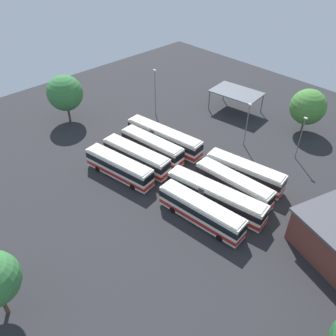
{
  "coord_description": "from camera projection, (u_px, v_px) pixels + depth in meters",
  "views": [
    {
      "loc": [
        29.26,
        -30.77,
        34.87
      ],
      "look_at": [
        -1.98,
        -0.91,
        1.54
      ],
      "focal_mm": 37.11,
      "sensor_mm": 36.0,
      "label": 1
    }
  ],
  "objects": [
    {
      "name": "ground_plane",
      "position": [
        181.0,
        179.0,
        54.88
      ],
      "size": [
        96.13,
        96.13,
        0.0
      ],
      "primitive_type": "plane",
      "color": "#28282B"
    },
    {
      "name": "bus_row0_slot0",
      "position": [
        119.0,
        167.0,
        54.23
      ],
      "size": [
        12.42,
        4.51,
        3.52
      ],
      "color": "silver",
      "rests_on": "ground_plane"
    },
    {
      "name": "bus_row0_slot1",
      "position": [
        136.0,
        157.0,
        56.44
      ],
      "size": [
        12.65,
        4.36,
        3.52
      ],
      "color": "silver",
      "rests_on": "ground_plane"
    },
    {
      "name": "bus_row0_slot2",
      "position": [
        152.0,
        147.0,
        58.77
      ],
      "size": [
        12.27,
        3.82,
        3.52
      ],
      "color": "silver",
      "rests_on": "ground_plane"
    },
    {
      "name": "bus_row0_slot3",
      "position": [
        164.0,
        137.0,
        61.03
      ],
      "size": [
        15.19,
        4.52,
        3.52
      ],
      "color": "silver",
      "rests_on": "ground_plane"
    },
    {
      "name": "bus_row1_slot0",
      "position": [
        201.0,
        211.0,
        46.5
      ],
      "size": [
        12.92,
        3.79,
        3.52
      ],
      "color": "silver",
      "rests_on": "ground_plane"
    },
    {
      "name": "bus_row1_slot1",
      "position": [
        215.0,
        196.0,
        48.85
      ],
      "size": [
        15.2,
        4.96,
        3.52
      ],
      "color": "silver",
      "rests_on": "ground_plane"
    },
    {
      "name": "bus_row1_slot2",
      "position": [
        233.0,
        185.0,
        50.81
      ],
      "size": [
        12.42,
        3.25,
        3.52
      ],
      "color": "silver",
      "rests_on": "ground_plane"
    },
    {
      "name": "bus_row1_slot3",
      "position": [
        245.0,
        173.0,
        53.14
      ],
      "size": [
        12.6,
        4.59,
        3.52
      ],
      "color": "silver",
      "rests_on": "ground_plane"
    },
    {
      "name": "maintenance_shelter",
      "position": [
        237.0,
        93.0,
        70.3
      ],
      "size": [
        10.45,
        7.46,
        4.24
      ],
      "color": "slate",
      "rests_on": "ground_plane"
    },
    {
      "name": "lamp_post_by_building",
      "position": [
        247.0,
        123.0,
        59.76
      ],
      "size": [
        0.56,
        0.28,
        8.18
      ],
      "color": "slate",
      "rests_on": "ground_plane"
    },
    {
      "name": "lamp_post_mid_lot",
      "position": [
        301.0,
        136.0,
        56.77
      ],
      "size": [
        0.56,
        0.28,
        7.79
      ],
      "color": "slate",
      "rests_on": "ground_plane"
    },
    {
      "name": "lamp_post_far_corner",
      "position": [
        155.0,
        91.0,
        68.34
      ],
      "size": [
        0.56,
        0.28,
        9.52
      ],
      "color": "slate",
      "rests_on": "ground_plane"
    },
    {
      "name": "tree_east_edge",
      "position": [
        308.0,
        107.0,
        63.27
      ],
      "size": [
        6.52,
        6.52,
        8.34
      ],
      "color": "brown",
      "rests_on": "ground_plane"
    },
    {
      "name": "tree_northwest",
      "position": [
        65.0,
        93.0,
        65.86
      ],
      "size": [
        6.79,
        6.79,
        9.35
      ],
      "color": "brown",
      "rests_on": "ground_plane"
    }
  ]
}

